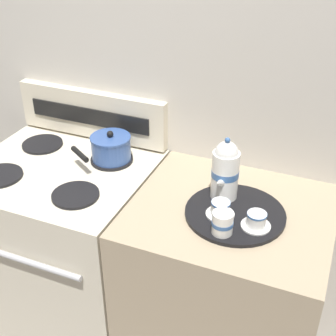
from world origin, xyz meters
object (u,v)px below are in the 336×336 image
teacup_left (220,208)px  teacup_right (256,220)px  saucepan (110,148)px  stove (70,254)px  serving_tray (235,213)px  creamer_jug (222,223)px  teapot (225,170)px

teacup_left → teacup_right: same height
saucepan → stove: bearing=-141.2°
serving_tray → saucepan: bearing=164.3°
stove → creamer_jug: (0.75, -0.15, 0.52)m
teapot → stove: bearing=-175.6°
teapot → creamer_jug: 0.23m
teapot → creamer_jug: (0.06, -0.21, -0.07)m
saucepan → teacup_left: bearing=-20.4°
saucepan → teapot: teapot is taller
teacup_right → creamer_jug: 0.12m
serving_tray → teapot: bearing=130.9°
teacup_right → creamer_jug: size_ratio=1.28×
serving_tray → teapot: 0.16m
teacup_right → creamer_jug: (-0.10, -0.07, 0.01)m
saucepan → creamer_jug: (0.58, -0.29, -0.01)m
saucepan → teacup_right: bearing=-18.0°
teapot → creamer_jug: teapot is taller
teapot → teacup_right: teapot is taller
teapot → saucepan: bearing=170.5°
saucepan → teacup_right: 0.71m
teacup_right → teapot: bearing=139.5°
teacup_right → creamer_jug: creamer_jug is taller
serving_tray → creamer_jug: (-0.01, -0.13, 0.05)m
serving_tray → teacup_right: teacup_right is taller
saucepan → teapot: 0.53m
stove → serving_tray: (0.76, -0.02, 0.47)m
stove → teacup_right: size_ratio=9.35×
saucepan → serving_tray: saucepan is taller
saucepan → teacup_left: (0.54, -0.20, -0.02)m
serving_tray → teacup_right: size_ratio=3.52×
stove → teapot: (0.70, 0.05, 0.60)m
stove → serving_tray: bearing=-1.8°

